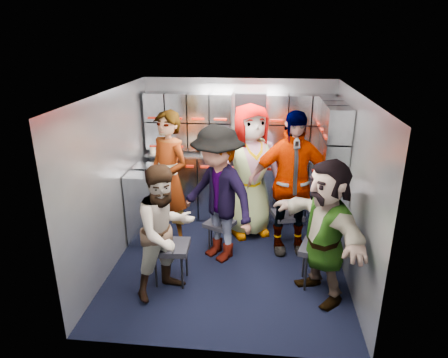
# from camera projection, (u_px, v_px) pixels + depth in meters

# --- Properties ---
(floor) EXTENTS (3.00, 3.00, 0.00)m
(floor) POSITION_uv_depth(u_px,v_px,m) (229.00, 262.00, 5.03)
(floor) COLOR black
(floor) RESTS_ON ground
(wall_back) EXTENTS (2.80, 0.04, 2.10)m
(wall_back) POSITION_uv_depth(u_px,v_px,m) (238.00, 149.00, 6.06)
(wall_back) COLOR #959AA3
(wall_back) RESTS_ON ground
(wall_left) EXTENTS (0.04, 3.00, 2.10)m
(wall_left) POSITION_uv_depth(u_px,v_px,m) (113.00, 180.00, 4.80)
(wall_left) COLOR #959AA3
(wall_left) RESTS_ON ground
(wall_right) EXTENTS (0.04, 3.00, 2.10)m
(wall_right) POSITION_uv_depth(u_px,v_px,m) (352.00, 189.00, 4.53)
(wall_right) COLOR #959AA3
(wall_right) RESTS_ON ground
(ceiling) EXTENTS (2.80, 3.00, 0.02)m
(ceiling) POSITION_uv_depth(u_px,v_px,m) (230.00, 93.00, 4.30)
(ceiling) COLOR silver
(ceiling) RESTS_ON wall_back
(cart_bank_back) EXTENTS (2.68, 0.38, 0.99)m
(cart_bank_back) POSITION_uv_depth(u_px,v_px,m) (237.00, 188.00, 6.06)
(cart_bank_back) COLOR #A0A7B0
(cart_bank_back) RESTS_ON ground
(cart_bank_left) EXTENTS (0.38, 0.76, 0.99)m
(cart_bank_left) POSITION_uv_depth(u_px,v_px,m) (147.00, 204.00, 5.49)
(cart_bank_left) COLOR #A0A7B0
(cart_bank_left) RESTS_ON ground
(counter) EXTENTS (2.68, 0.42, 0.03)m
(counter) POSITION_uv_depth(u_px,v_px,m) (237.00, 155.00, 5.88)
(counter) COLOR #B8BABF
(counter) RESTS_ON cart_bank_back
(locker_bank_back) EXTENTS (2.68, 0.28, 0.82)m
(locker_bank_back) POSITION_uv_depth(u_px,v_px,m) (238.00, 122.00, 5.77)
(locker_bank_back) COLOR #A0A7B0
(locker_bank_back) RESTS_ON wall_back
(locker_bank_right) EXTENTS (0.28, 1.00, 0.82)m
(locker_bank_right) POSITION_uv_depth(u_px,v_px,m) (333.00, 136.00, 5.04)
(locker_bank_right) COLOR #A0A7B0
(locker_bank_right) RESTS_ON wall_right
(right_cabinet) EXTENTS (0.28, 1.20, 1.00)m
(right_cabinet) POSITION_uv_depth(u_px,v_px,m) (327.00, 210.00, 5.29)
(right_cabinet) COLOR #A0A7B0
(right_cabinet) RESTS_ON ground
(coffee_niche) EXTENTS (0.46, 0.16, 0.84)m
(coffee_niche) POSITION_uv_depth(u_px,v_px,m) (250.00, 123.00, 5.81)
(coffee_niche) COLOR black
(coffee_niche) RESTS_ON wall_back
(red_latch_strip) EXTENTS (2.60, 0.02, 0.03)m
(red_latch_strip) POSITION_uv_depth(u_px,v_px,m) (236.00, 168.00, 5.74)
(red_latch_strip) COLOR #9F1407
(red_latch_strip) RESTS_ON cart_bank_back
(jump_seat_near_left) EXTENTS (0.42, 0.40, 0.48)m
(jump_seat_near_left) POSITION_uv_depth(u_px,v_px,m) (171.00, 249.00, 4.49)
(jump_seat_near_left) COLOR black
(jump_seat_near_left) RESTS_ON ground
(jump_seat_mid_left) EXTENTS (0.44, 0.44, 0.40)m
(jump_seat_mid_left) POSITION_uv_depth(u_px,v_px,m) (220.00, 225.00, 5.19)
(jump_seat_mid_left) COLOR black
(jump_seat_mid_left) RESTS_ON ground
(jump_seat_center) EXTENTS (0.49, 0.48, 0.47)m
(jump_seat_center) POSITION_uv_depth(u_px,v_px,m) (250.00, 200.00, 5.81)
(jump_seat_center) COLOR black
(jump_seat_center) RESTS_ON ground
(jump_seat_mid_right) EXTENTS (0.45, 0.44, 0.44)m
(jump_seat_mid_right) POSITION_uv_depth(u_px,v_px,m) (287.00, 217.00, 5.37)
(jump_seat_mid_right) COLOR black
(jump_seat_mid_right) RESTS_ON ground
(jump_seat_near_right) EXTENTS (0.51, 0.50, 0.49)m
(jump_seat_near_right) POSITION_uv_depth(u_px,v_px,m) (320.00, 251.00, 4.43)
(jump_seat_near_right) COLOR black
(jump_seat_near_right) RESTS_ON ground
(attendant_standing) EXTENTS (0.79, 0.74, 1.81)m
(attendant_standing) POSITION_uv_depth(u_px,v_px,m) (169.00, 180.00, 5.21)
(attendant_standing) COLOR black
(attendant_standing) RESTS_ON ground
(attendant_arc_a) EXTENTS (0.90, 0.91, 1.48)m
(attendant_arc_a) POSITION_uv_depth(u_px,v_px,m) (165.00, 232.00, 4.21)
(attendant_arc_a) COLOR black
(attendant_arc_a) RESTS_ON ground
(attendant_arc_b) EXTENTS (1.27, 1.20, 1.72)m
(attendant_arc_b) POSITION_uv_depth(u_px,v_px,m) (218.00, 195.00, 4.85)
(attendant_arc_b) COLOR black
(attendant_arc_b) RESTS_ON ground
(attendant_arc_c) EXTENTS (1.07, 0.90, 1.85)m
(attendant_arc_c) POSITION_uv_depth(u_px,v_px,m) (250.00, 171.00, 5.46)
(attendant_arc_c) COLOR black
(attendant_arc_c) RESTS_ON ground
(attendant_arc_d) EXTENTS (1.15, 0.62, 1.86)m
(attendant_arc_d) POSITION_uv_depth(u_px,v_px,m) (290.00, 184.00, 5.01)
(attendant_arc_d) COLOR black
(attendant_arc_d) RESTS_ON ground
(attendant_arc_e) EXTENTS (1.12, 1.48, 1.56)m
(attendant_arc_e) POSITION_uv_depth(u_px,v_px,m) (325.00, 231.00, 4.15)
(attendant_arc_e) COLOR black
(attendant_arc_e) RESTS_ON ground
(bottle_left) EXTENTS (0.06, 0.06, 0.28)m
(bottle_left) POSITION_uv_depth(u_px,v_px,m) (169.00, 144.00, 5.88)
(bottle_left) COLOR white
(bottle_left) RESTS_ON counter
(bottle_mid) EXTENTS (0.07, 0.07, 0.23)m
(bottle_mid) POSITION_uv_depth(u_px,v_px,m) (203.00, 147.00, 5.83)
(bottle_mid) COLOR white
(bottle_mid) RESTS_ON counter
(bottle_right) EXTENTS (0.06, 0.06, 0.24)m
(bottle_right) POSITION_uv_depth(u_px,v_px,m) (313.00, 149.00, 5.68)
(bottle_right) COLOR white
(bottle_right) RESTS_ON counter
(cup_left) EXTENTS (0.08, 0.08, 0.10)m
(cup_left) POSITION_uv_depth(u_px,v_px,m) (153.00, 150.00, 5.92)
(cup_left) COLOR #C5AC8A
(cup_left) RESTS_ON counter
(cup_right) EXTENTS (0.08, 0.08, 0.10)m
(cup_right) POSITION_uv_depth(u_px,v_px,m) (324.00, 155.00, 5.68)
(cup_right) COLOR #C5AC8A
(cup_right) RESTS_ON counter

